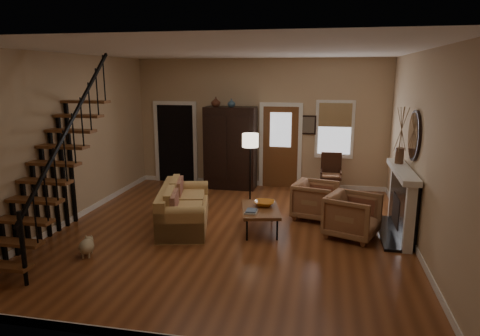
% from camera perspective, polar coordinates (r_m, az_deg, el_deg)
% --- Properties ---
extents(room, '(7.00, 7.33, 3.30)m').
position_cam_1_polar(room, '(9.53, -1.42, 3.95)').
color(room, brown).
rests_on(room, ground).
extents(staircase, '(0.94, 2.80, 3.20)m').
position_cam_1_polar(staircase, '(7.69, -24.26, 1.51)').
color(staircase, brown).
rests_on(staircase, ground).
extents(fireplace, '(0.33, 1.95, 2.30)m').
position_cam_1_polar(fireplace, '(8.35, 21.02, -3.50)').
color(fireplace, black).
rests_on(fireplace, ground).
extents(armoire, '(1.30, 0.60, 2.10)m').
position_cam_1_polar(armoire, '(11.00, -1.27, 2.70)').
color(armoire, black).
rests_on(armoire, ground).
extents(vase_a, '(0.24, 0.24, 0.25)m').
position_cam_1_polar(vase_a, '(10.85, -3.24, 8.79)').
color(vase_a, '#4C2619').
rests_on(vase_a, armoire).
extents(vase_b, '(0.20, 0.20, 0.21)m').
position_cam_1_polar(vase_b, '(10.76, -1.15, 8.68)').
color(vase_b, '#334C60').
rests_on(vase_b, armoire).
extents(sofa, '(1.32, 2.17, 0.75)m').
position_cam_1_polar(sofa, '(8.45, -7.47, -5.12)').
color(sofa, tan).
rests_on(sofa, ground).
extents(coffee_table, '(0.91, 1.27, 0.44)m').
position_cam_1_polar(coffee_table, '(8.16, 2.71, -6.84)').
color(coffee_table, brown).
rests_on(coffee_table, ground).
extents(bowl, '(0.39, 0.39, 0.10)m').
position_cam_1_polar(bowl, '(8.21, 3.24, -4.74)').
color(bowl, '#C56D17').
rests_on(bowl, coffee_table).
extents(books, '(0.21, 0.29, 0.05)m').
position_cam_1_polar(books, '(7.81, 1.53, -5.78)').
color(books, beige).
rests_on(books, coffee_table).
extents(armchair_left, '(1.13, 1.11, 0.80)m').
position_cam_1_polar(armchair_left, '(8.04, 14.78, -6.20)').
color(armchair_left, brown).
rests_on(armchair_left, ground).
extents(armchair_right, '(1.01, 0.99, 0.76)m').
position_cam_1_polar(armchair_right, '(8.91, 10.00, -4.25)').
color(armchair_right, brown).
rests_on(armchair_right, ground).
extents(floor_lamp, '(0.47, 0.47, 1.61)m').
position_cam_1_polar(floor_lamp, '(9.73, 1.37, -0.08)').
color(floor_lamp, black).
rests_on(floor_lamp, ground).
extents(side_chair, '(0.54, 0.54, 1.02)m').
position_cam_1_polar(side_chair, '(10.66, 12.01, -0.86)').
color(side_chair, '#331A10').
rests_on(side_chair, ground).
extents(dog, '(0.35, 0.45, 0.29)m').
position_cam_1_polar(dog, '(7.51, -19.77, -9.96)').
color(dog, '#C6B387').
rests_on(dog, ground).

